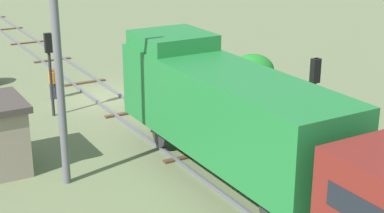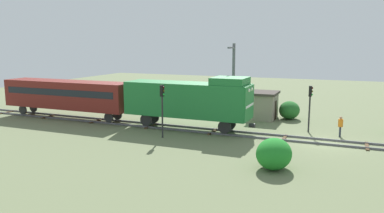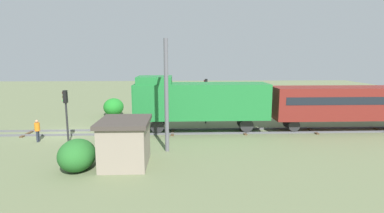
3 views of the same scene
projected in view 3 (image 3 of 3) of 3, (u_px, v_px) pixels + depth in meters
The scene contains 11 objects.
ground_plane at pixel (65, 134), 25.00m from camera, with size 108.09×108.09×0.00m, color #66704C.
railway_track at pixel (65, 133), 24.99m from camera, with size 2.40×72.06×0.16m.
locomotive at pixel (199, 100), 24.99m from camera, with size 2.90×11.60×4.60m.
passenger_car_leading at pixel (354, 102), 25.57m from camera, with size 2.84×14.00×3.66m.
traffic_signal_near at pixel (66, 107), 21.44m from camera, with size 0.32×0.34×3.99m.
traffic_signal_mid at pixel (206, 93), 28.35m from camera, with size 0.32×0.34×4.27m.
worker_near_track at pixel (37, 129), 22.43m from camera, with size 0.38×0.38×1.70m.
catenary_mast at pixel (166, 92), 19.82m from camera, with size 1.94×0.28×7.53m.
relay_hut at pixel (125, 142), 17.64m from camera, with size 3.50×2.90×2.74m.
bush_near at pixel (77, 155), 16.78m from camera, with size 2.48×2.03×1.80m, color #236426.
bush_mid at pixel (114, 107), 32.47m from camera, with size 2.59×2.12×1.89m, color #1F7D26.
Camera 3 is at (24.69, 9.64, 6.38)m, focal length 28.00 mm.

